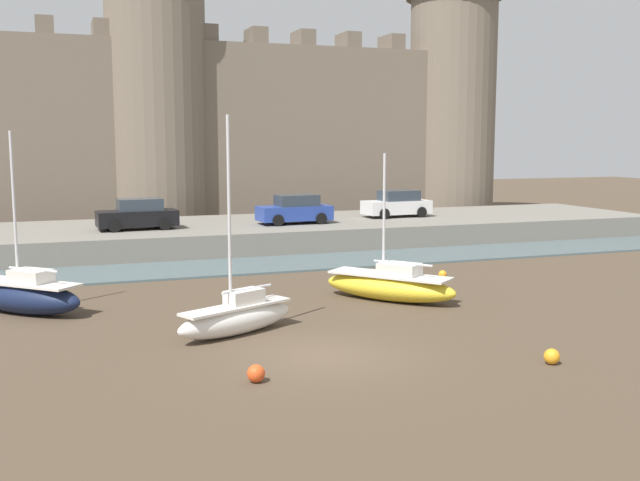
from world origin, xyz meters
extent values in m
plane|color=#4C3D2D|center=(0.00, 0.00, 0.00)|extent=(160.00, 160.00, 0.00)
cube|color=slate|center=(0.00, 14.98, 0.05)|extent=(80.00, 4.50, 0.10)
cube|color=slate|center=(0.00, 22.23, 0.63)|extent=(56.56, 10.00, 1.27)
cube|color=#706354|center=(0.00, 32.35, 6.20)|extent=(44.56, 2.80, 12.41)
cylinder|color=#706354|center=(0.00, 32.35, 8.19)|extent=(6.50, 6.50, 16.38)
cylinder|color=#706354|center=(22.28, 32.35, 8.19)|extent=(6.50, 6.50, 16.38)
cube|color=#6A5E4F|center=(-6.83, 32.35, 12.96)|extent=(1.10, 2.52, 1.10)
cube|color=#6A5E4F|center=(-3.42, 32.35, 12.96)|extent=(1.10, 2.52, 1.10)
cube|color=#6A5E4F|center=(3.42, 32.35, 12.96)|extent=(1.10, 2.52, 1.10)
cube|color=#6A5E4F|center=(6.83, 32.35, 12.96)|extent=(1.10, 2.52, 1.10)
cube|color=#6A5E4F|center=(10.25, 32.35, 12.96)|extent=(1.10, 2.52, 1.10)
cube|color=#6A5E4F|center=(13.67, 32.35, 12.96)|extent=(1.10, 2.52, 1.10)
cube|color=#6A5E4F|center=(17.08, 32.35, 12.96)|extent=(1.10, 2.52, 1.10)
ellipsoid|color=yellow|center=(4.74, 5.97, 0.50)|extent=(4.43, 4.99, 0.99)
cube|color=silver|center=(4.74, 5.97, 0.95)|extent=(3.87, 4.36, 0.08)
cube|color=silver|center=(4.99, 5.67, 1.21)|extent=(1.67, 1.74, 0.44)
cylinder|color=silver|center=(4.58, 6.18, 3.22)|extent=(0.10, 0.10, 4.45)
cylinder|color=silver|center=(5.07, 5.57, 1.44)|extent=(1.54, 1.88, 0.08)
ellipsoid|color=silver|center=(-1.76, 3.10, 0.45)|extent=(4.29, 2.72, 0.91)
cube|color=silver|center=(-1.76, 3.10, 0.87)|extent=(3.76, 2.37, 0.08)
cube|color=silver|center=(-1.47, 3.24, 1.13)|extent=(1.35, 1.08, 0.44)
cylinder|color=silver|center=(-1.95, 3.01, 3.78)|extent=(0.10, 0.10, 5.75)
cylinder|color=silver|center=(-1.37, 3.28, 1.36)|extent=(1.78, 0.91, 0.08)
ellipsoid|color=#141E3D|center=(-7.95, 8.33, 0.56)|extent=(4.41, 4.30, 1.11)
cube|color=silver|center=(-7.95, 8.33, 1.07)|extent=(3.85, 3.76, 0.08)
cube|color=silver|center=(-7.70, 8.08, 1.33)|extent=(1.59, 1.58, 0.44)
cylinder|color=silver|center=(-8.13, 8.49, 3.67)|extent=(0.10, 0.10, 5.12)
cylinder|color=silver|center=(-7.61, 8.00, 1.56)|extent=(1.60, 1.54, 0.08)
sphere|color=orange|center=(8.78, 9.20, 0.18)|extent=(0.36, 0.36, 0.36)
sphere|color=orange|center=(5.40, -2.77, 0.21)|extent=(0.42, 0.42, 0.42)
sphere|color=#E04C1E|center=(-2.39, -1.55, 0.23)|extent=(0.45, 0.45, 0.45)
cube|color=black|center=(-2.73, 21.08, 1.87)|extent=(4.18, 1.91, 0.80)
cube|color=#2D3842|center=(-2.58, 21.09, 2.57)|extent=(2.33, 1.61, 0.64)
cylinder|color=black|center=(-3.96, 20.17, 1.59)|extent=(0.65, 0.21, 0.64)
cylinder|color=black|center=(-4.05, 21.86, 1.59)|extent=(0.65, 0.21, 0.64)
cylinder|color=black|center=(-1.42, 20.30, 1.59)|extent=(0.65, 0.21, 0.64)
cylinder|color=black|center=(-1.51, 21.99, 1.59)|extent=(0.65, 0.21, 0.64)
cube|color=#263F99|center=(5.86, 20.91, 1.87)|extent=(4.18, 1.91, 0.80)
cube|color=#2D3842|center=(6.01, 20.91, 2.57)|extent=(2.33, 1.61, 0.64)
cylinder|color=black|center=(4.63, 19.99, 1.59)|extent=(0.65, 0.21, 0.64)
cylinder|color=black|center=(4.55, 21.69, 1.59)|extent=(0.65, 0.21, 0.64)
cylinder|color=black|center=(7.17, 20.12, 1.59)|extent=(0.65, 0.21, 0.64)
cylinder|color=black|center=(7.08, 21.82, 1.59)|extent=(0.65, 0.21, 0.64)
cube|color=silver|center=(12.86, 22.34, 1.87)|extent=(4.18, 1.91, 0.80)
cube|color=#2D3842|center=(13.01, 22.35, 2.57)|extent=(2.33, 1.61, 0.64)
cylinder|color=black|center=(11.64, 21.43, 1.59)|extent=(0.65, 0.21, 0.64)
cylinder|color=black|center=(11.55, 23.12, 1.59)|extent=(0.65, 0.21, 0.64)
cylinder|color=black|center=(14.17, 21.56, 1.59)|extent=(0.65, 0.21, 0.64)
cylinder|color=black|center=(14.09, 23.25, 1.59)|extent=(0.65, 0.21, 0.64)
camera|label=1|loc=(-6.94, -18.79, 5.91)|focal=42.00mm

